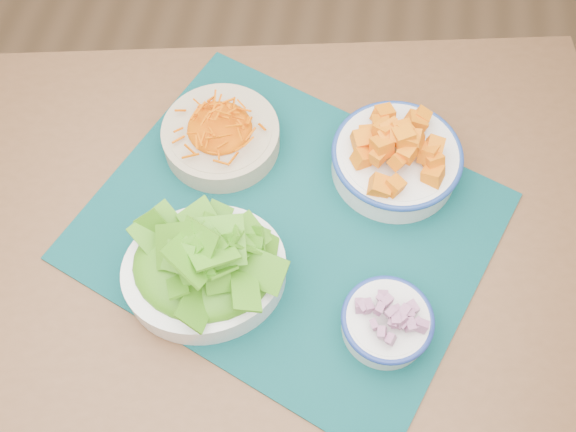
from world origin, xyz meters
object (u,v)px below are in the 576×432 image
object	(u,v)px
placemat	(288,226)
squash_bowl	(397,154)
table	(240,274)
carrot_bowl	(220,132)
lettuce_bowl	(203,265)
onion_bowl	(387,321)

from	to	relation	value
placemat	squash_bowl	xyz separation A→B (m)	(0.16, 0.13, 0.05)
table	squash_bowl	world-z (taller)	squash_bowl
carrot_bowl	lettuce_bowl	world-z (taller)	lettuce_bowl
table	onion_bowl	xyz separation A→B (m)	(0.24, -0.09, 0.13)
carrot_bowl	onion_bowl	xyz separation A→B (m)	(0.30, -0.28, -0.00)
table	carrot_bowl	size ratio (longest dim) A/B	5.57
carrot_bowl	placemat	bearing A→B (deg)	-45.39
carrot_bowl	squash_bowl	world-z (taller)	squash_bowl
placemat	carrot_bowl	xyz separation A→B (m)	(-0.13, 0.13, 0.04)
lettuce_bowl	squash_bowl	bearing A→B (deg)	22.24
lettuce_bowl	onion_bowl	xyz separation A→B (m)	(0.27, -0.04, -0.02)
table	lettuce_bowl	xyz separation A→B (m)	(-0.03, -0.06, 0.15)
lettuce_bowl	onion_bowl	world-z (taller)	lettuce_bowl
carrot_bowl	squash_bowl	xyz separation A→B (m)	(0.29, -0.01, 0.01)
placemat	carrot_bowl	distance (m)	0.19
carrot_bowl	lettuce_bowl	bearing A→B (deg)	-83.76
table	onion_bowl	distance (m)	0.28
table	onion_bowl	bearing A→B (deg)	-32.13
squash_bowl	lettuce_bowl	xyz separation A→B (m)	(-0.26, -0.24, 0.01)
squash_bowl	onion_bowl	distance (m)	0.27
table	carrot_bowl	world-z (taller)	carrot_bowl
placemat	onion_bowl	xyz separation A→B (m)	(0.16, -0.15, 0.03)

